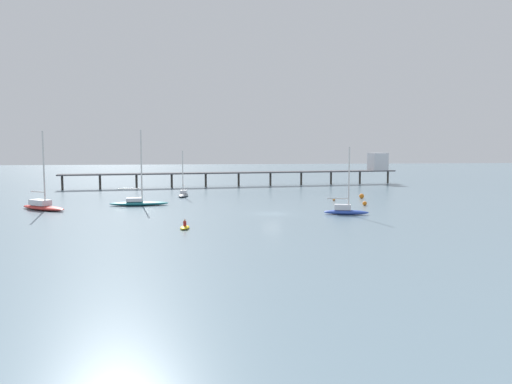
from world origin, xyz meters
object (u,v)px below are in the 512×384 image
object	(u,v)px
sailboat_blue	(345,210)
sailboat_gray	(183,194)
sailboat_teal	(139,202)
mooring_buoy_outer	(334,199)
dinghy_yellow	(185,227)
sailboat_red	(43,205)
pier	(296,168)
mooring_buoy_mid	(365,203)
mooring_buoy_inner	(362,196)

from	to	relation	value
sailboat_blue	sailboat_gray	world-z (taller)	sailboat_blue
sailboat_teal	sailboat_blue	world-z (taller)	sailboat_teal
mooring_buoy_outer	sailboat_blue	bearing A→B (deg)	-101.19
sailboat_teal	dinghy_yellow	distance (m)	25.08
sailboat_red	sailboat_blue	bearing A→B (deg)	-14.05
sailboat_blue	mooring_buoy_outer	world-z (taller)	sailboat_blue
pier	mooring_buoy_outer	bearing A→B (deg)	-91.50
sailboat_gray	sailboat_blue	bearing A→B (deg)	-51.22
sailboat_teal	mooring_buoy_mid	world-z (taller)	sailboat_teal
sailboat_teal	mooring_buoy_outer	bearing A→B (deg)	4.74
sailboat_teal	mooring_buoy_inner	world-z (taller)	sailboat_teal
sailboat_teal	pier	bearing A→B (deg)	48.69
dinghy_yellow	sailboat_teal	bearing A→B (deg)	107.58
sailboat_red	mooring_buoy_mid	distance (m)	49.20
mooring_buoy_mid	mooring_buoy_outer	bearing A→B (deg)	110.69
mooring_buoy_outer	sailboat_teal	bearing A→B (deg)	-175.26
sailboat_red	mooring_buoy_mid	world-z (taller)	sailboat_red
sailboat_red	sailboat_gray	distance (m)	26.75
sailboat_blue	sailboat_teal	bearing A→B (deg)	153.74
sailboat_red	mooring_buoy_mid	xyz separation A→B (m)	(49.19, -1.04, -0.34)
mooring_buoy_mid	mooring_buoy_inner	xyz separation A→B (m)	(3.23, 10.61, 0.09)
mooring_buoy_outer	mooring_buoy_inner	world-z (taller)	mooring_buoy_inner
sailboat_teal	dinghy_yellow	size ratio (longest dim) A/B	5.01
sailboat_teal	mooring_buoy_mid	xyz separation A→B (m)	(35.65, -4.80, -0.28)
pier	sailboat_teal	bearing A→B (deg)	-131.31
sailboat_teal	mooring_buoy_outer	distance (m)	32.93
pier	dinghy_yellow	distance (m)	67.69
sailboat_teal	dinghy_yellow	bearing A→B (deg)	-72.42
sailboat_red	sailboat_teal	xyz separation A→B (m)	(13.53, 3.76, -0.06)
sailboat_gray	mooring_buoy_mid	world-z (taller)	sailboat_gray
sailboat_gray	sailboat_red	bearing A→B (deg)	-139.64
sailboat_gray	mooring_buoy_mid	size ratio (longest dim) A/B	12.33
sailboat_red	sailboat_teal	size ratio (longest dim) A/B	0.97
sailboat_blue	dinghy_yellow	distance (m)	23.77
sailboat_teal	sailboat_gray	xyz separation A→B (m)	(6.85, 13.57, -0.05)
sailboat_gray	dinghy_yellow	xyz separation A→B (m)	(0.73, -37.47, -0.35)
dinghy_yellow	sailboat_gray	bearing A→B (deg)	91.11
mooring_buoy_mid	mooring_buoy_inner	distance (m)	11.10
pier	dinghy_yellow	world-z (taller)	pier
sailboat_red	sailboat_gray	world-z (taller)	sailboat_red
pier	mooring_buoy_mid	distance (m)	43.40
sailboat_gray	dinghy_yellow	size ratio (longest dim) A/B	3.61
sailboat_blue	mooring_buoy_outer	bearing A→B (deg)	78.81
pier	mooring_buoy_mid	world-z (taller)	pier
sailboat_blue	mooring_buoy_mid	world-z (taller)	sailboat_blue
sailboat_blue	dinghy_yellow	xyz separation A→B (m)	(-21.83, -9.40, -0.47)
sailboat_teal	sailboat_gray	distance (m)	15.20
mooring_buoy_outer	pier	bearing A→B (deg)	88.50
sailboat_red	mooring_buoy_inner	distance (m)	53.29
sailboat_teal	mooring_buoy_outer	world-z (taller)	sailboat_teal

